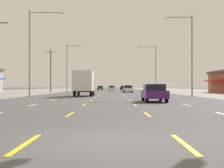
% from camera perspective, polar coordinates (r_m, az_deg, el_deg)
% --- Properties ---
extents(ground_plane, '(572.00, 572.00, 0.00)m').
position_cam_1_polar(ground_plane, '(73.65, -0.03, -1.41)').
color(ground_plane, '#4C4C4F').
extents(lot_apron_left, '(28.00, 440.00, 0.01)m').
position_cam_1_polar(lot_apron_left, '(77.75, -18.60, -1.34)').
color(lot_apron_left, gray).
rests_on(lot_apron_left, ground).
extents(lot_apron_right, '(28.00, 440.00, 0.01)m').
position_cam_1_polar(lot_apron_right, '(77.65, 18.56, -1.34)').
color(lot_apron_right, gray).
rests_on(lot_apron_right, ground).
extents(lane_markings, '(10.64, 227.60, 0.01)m').
position_cam_1_polar(lane_markings, '(112.15, 0.01, -1.07)').
color(lane_markings, white).
rests_on(lane_markings, ground).
extents(signal_span_wire, '(27.48, 0.52, 8.85)m').
position_cam_1_polar(signal_span_wire, '(15.97, 1.20, 13.54)').
color(signal_span_wire, brown).
rests_on(signal_span_wire, ground).
extents(sedan_inner_right_nearest, '(1.80, 4.50, 1.46)m').
position_cam_1_polar(sedan_inner_right_nearest, '(27.03, 7.52, -1.52)').
color(sedan_inner_right_nearest, '#4C196B').
rests_on(sedan_inner_right_nearest, ground).
extents(box_truck_inner_left_near, '(2.40, 7.20, 3.23)m').
position_cam_1_polar(box_truck_inner_left_near, '(42.55, -4.82, 0.33)').
color(box_truck_inner_left_near, '#B28C33').
rests_on(box_truck_inner_left_near, ground).
extents(sedan_inner_right_mid, '(1.80, 4.50, 1.46)m').
position_cam_1_polar(sedan_inner_right_mid, '(68.06, 2.96, -0.86)').
color(sedan_inner_right_mid, white).
rests_on(sedan_inner_right_mid, ground).
extents(hatchback_inner_right_midfar, '(1.72, 3.90, 1.54)m').
position_cam_1_polar(hatchback_inner_right_midfar, '(79.30, 2.67, -0.78)').
color(hatchback_inner_right_midfar, '#4C196B').
rests_on(hatchback_inner_right_midfar, ground).
extents(sedan_center_turn_far, '(1.80, 4.50, 1.46)m').
position_cam_1_polar(sedan_center_turn_far, '(93.16, 0.04, -0.74)').
color(sedan_center_turn_far, silver).
rests_on(sedan_center_turn_far, ground).
extents(sedan_inner_left_farther, '(1.80, 4.50, 1.46)m').
position_cam_1_polar(sedan_inner_left_farther, '(103.94, -1.98, -0.71)').
color(sedan_inner_left_farther, '#235B2D').
rests_on(sedan_inner_left_farther, ground).
extents(sedan_inner_right_farthest, '(1.80, 4.50, 1.46)m').
position_cam_1_polar(sedan_inner_right_farthest, '(105.33, 2.02, -0.70)').
color(sedan_inner_right_farthest, black).
rests_on(sedan_inner_right_farthest, ground).
extents(streetlight_left_row_0, '(4.46, 0.26, 10.76)m').
position_cam_1_polar(streetlight_left_row_0, '(41.79, -13.67, 6.37)').
color(streetlight_left_row_0, gray).
rests_on(streetlight_left_row_0, ground).
extents(streetlight_right_row_0, '(3.50, 0.26, 10.17)m').
position_cam_1_polar(streetlight_right_row_0, '(41.70, 13.59, 5.80)').
color(streetlight_right_row_0, gray).
rests_on(streetlight_right_row_0, ground).
extents(streetlight_left_row_1, '(3.65, 0.26, 10.83)m').
position_cam_1_polar(streetlight_left_row_1, '(74.55, -7.63, 3.33)').
color(streetlight_left_row_1, gray).
rests_on(streetlight_left_row_1, ground).
extents(streetlight_right_row_1, '(3.97, 0.26, 10.57)m').
position_cam_1_polar(streetlight_right_row_1, '(74.50, 7.53, 3.26)').
color(streetlight_right_row_1, gray).
rests_on(streetlight_right_row_1, ground).
extents(utility_pole_left_row_1, '(2.20, 0.26, 9.76)m').
position_cam_1_polar(utility_pole_left_row_1, '(75.46, -10.66, 2.47)').
color(utility_pole_left_row_1, brown).
rests_on(utility_pole_left_row_1, ground).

